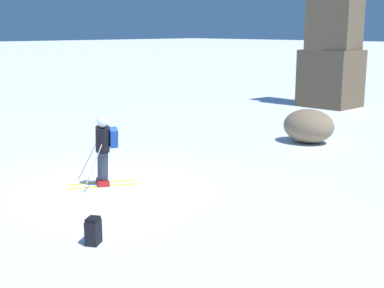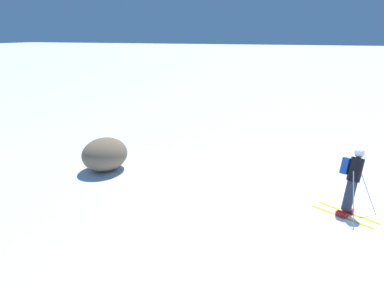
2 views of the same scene
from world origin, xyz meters
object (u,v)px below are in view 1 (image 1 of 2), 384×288
object	(u,v)px
skier	(104,147)
rock_pillar	(333,38)
spare_backpack	(93,231)
exposed_boulder_0	(309,126)

from	to	relation	value
skier	rock_pillar	distance (m)	16.74
spare_backpack	rock_pillar	bearing A→B (deg)	-13.39
spare_backpack	exposed_boulder_0	world-z (taller)	exposed_boulder_0
rock_pillar	exposed_boulder_0	world-z (taller)	rock_pillar
rock_pillar	exposed_boulder_0	bearing A→B (deg)	-62.82
skier	spare_backpack	xyz separation A→B (m)	(2.77, -2.21, -0.76)
skier	spare_backpack	world-z (taller)	skier
rock_pillar	spare_backpack	world-z (taller)	rock_pillar
skier	rock_pillar	xyz separation A→B (m)	(-3.70, 16.15, 2.33)
skier	spare_backpack	distance (m)	3.62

